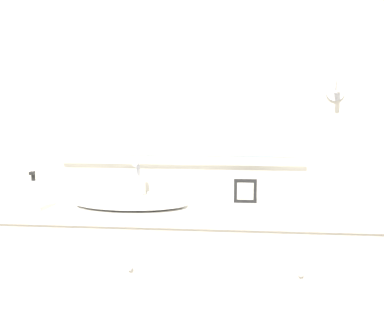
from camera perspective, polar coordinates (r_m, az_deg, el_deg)
wall_back at (r=2.78m, az=3.07°, el=5.35°), size 8.00×0.18×2.55m
vanity_counter at (r=2.65m, az=2.72°, el=-13.65°), size 2.07×0.59×0.86m
sink_basin at (r=2.55m, az=-6.50°, el=-4.01°), size 0.54×0.35×0.19m
soap_bottle at (r=2.50m, az=-16.50°, el=-3.18°), size 0.05×0.05×0.19m
appliance_box at (r=2.40m, az=14.64°, el=-4.23°), size 0.20×0.14×0.10m
picture_frame at (r=2.61m, az=5.71°, el=-2.83°), size 0.11×0.01×0.12m
hand_towel_far_corner at (r=2.63m, az=18.79°, el=-4.04°), size 0.14×0.13×0.04m
metal_tray at (r=2.45m, az=9.61°, el=-4.89°), size 0.15×0.13×0.01m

